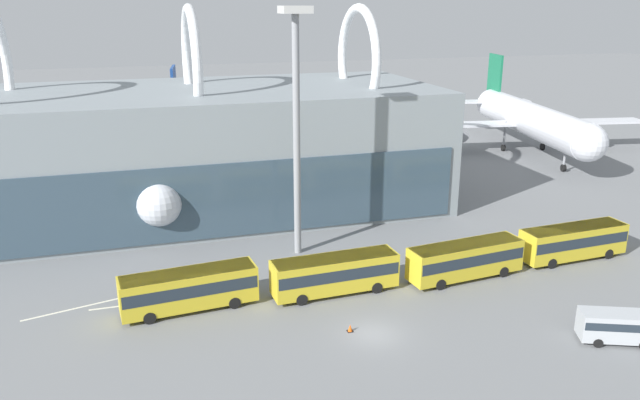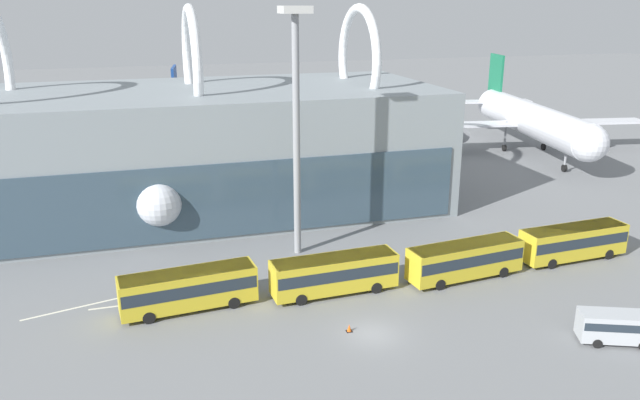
# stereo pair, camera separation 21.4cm
# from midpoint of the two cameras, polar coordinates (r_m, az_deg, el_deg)

# --- Properties ---
(ground_plane) EXTENTS (440.00, 440.00, 0.00)m
(ground_plane) POSITION_cam_midpoint_polar(r_m,az_deg,el_deg) (48.74, 4.76, -12.11)
(ground_plane) COLOR slate
(airliner_at_gate_near) EXTENTS (43.73, 41.91, 14.95)m
(airliner_at_gate_near) POSITION_cam_midpoint_polar(r_m,az_deg,el_deg) (84.05, -13.53, 3.70)
(airliner_at_gate_near) COLOR silver
(airliner_at_gate_near) RESTS_ON ground_plane
(airliner_at_gate_far) EXTENTS (41.60, 41.69, 14.88)m
(airliner_at_gate_far) POSITION_cam_midpoint_polar(r_m,az_deg,el_deg) (110.04, 18.47, 7.05)
(airliner_at_gate_far) COLOR silver
(airliner_at_gate_far) RESTS_ON ground_plane
(shuttle_bus_0) EXTENTS (11.23, 3.73, 3.33)m
(shuttle_bus_0) POSITION_cam_midpoint_polar(r_m,az_deg,el_deg) (52.37, -12.00, -7.84)
(shuttle_bus_0) COLOR gold
(shuttle_bus_0) RESTS_ON ground_plane
(shuttle_bus_1) EXTENTS (11.13, 3.21, 3.33)m
(shuttle_bus_1) POSITION_cam_midpoint_polar(r_m,az_deg,el_deg) (54.00, 1.26, -6.62)
(shuttle_bus_1) COLOR gold
(shuttle_bus_1) RESTS_ON ground_plane
(shuttle_bus_2) EXTENTS (11.25, 3.88, 3.33)m
(shuttle_bus_2) POSITION_cam_midpoint_polar(r_m,az_deg,el_deg) (58.32, 13.05, -5.19)
(shuttle_bus_2) COLOR gold
(shuttle_bus_2) RESTS_ON ground_plane
(shuttle_bus_3) EXTENTS (11.16, 3.34, 3.33)m
(shuttle_bus_3) POSITION_cam_midpoint_polar(r_m,az_deg,el_deg) (65.75, 22.06, -3.42)
(shuttle_bus_3) COLOR gold
(shuttle_bus_3) RESTS_ON ground_plane
(service_van_foreground) EXTENTS (5.87, 3.97, 2.38)m
(service_van_foreground) POSITION_cam_midpoint_polar(r_m,az_deg,el_deg) (51.78, 25.50, -10.27)
(service_van_foreground) COLOR #B2B7BC
(service_van_foreground) RESTS_ON ground_plane
(floodlight_mast) EXTENTS (2.70, 2.70, 23.83)m
(floodlight_mast) POSITION_cam_midpoint_polar(r_m,az_deg,el_deg) (59.16, -2.29, 9.03)
(floodlight_mast) COLOR gray
(floodlight_mast) RESTS_ON ground_plane
(lane_stripe_0) EXTENTS (6.53, 0.27, 0.01)m
(lane_stripe_0) POSITION_cam_midpoint_polar(r_m,az_deg,el_deg) (55.15, -17.08, -9.15)
(lane_stripe_0) COLOR silver
(lane_stripe_0) RESTS_ON ground_plane
(lane_stripe_4) EXTENTS (9.77, 2.72, 0.01)m
(lane_stripe_4) POSITION_cam_midpoint_polar(r_m,az_deg,el_deg) (56.13, -20.73, -9.06)
(lane_stripe_4) COLOR silver
(lane_stripe_4) RESTS_ON ground_plane
(traffic_cone_0) EXTENTS (0.47, 0.47, 0.60)m
(traffic_cone_0) POSITION_cam_midpoint_polar(r_m,az_deg,el_deg) (48.83, 2.64, -11.61)
(traffic_cone_0) COLOR black
(traffic_cone_0) RESTS_ON ground_plane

